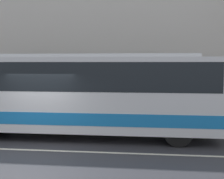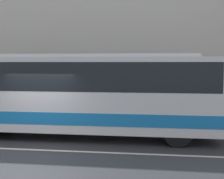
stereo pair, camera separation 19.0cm
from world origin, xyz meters
TOP-DOWN VIEW (x-y plane):
  - ground_plane at (0.00, 0.00)m, footprint 60.00×60.00m
  - sidewalk at (0.00, 5.48)m, footprint 60.00×2.96m
  - lane_stripe at (0.00, 0.00)m, footprint 54.00×0.14m
  - transit_bus at (0.69, 2.17)m, footprint 11.56×2.60m

SIDE VIEW (x-z plane):
  - ground_plane at x=0.00m, z-range 0.00..0.00m
  - lane_stripe at x=0.00m, z-range 0.00..0.01m
  - sidewalk at x=0.00m, z-range 0.00..0.14m
  - transit_bus at x=0.69m, z-range 0.21..3.42m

